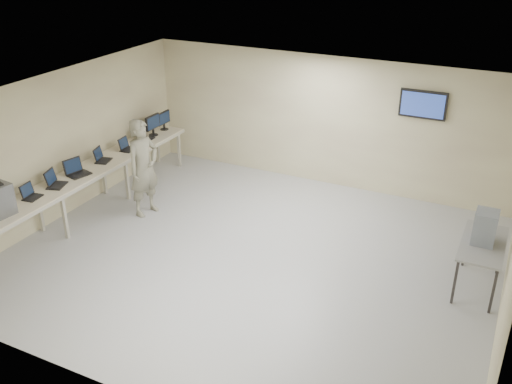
% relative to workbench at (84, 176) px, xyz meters
% --- Properties ---
extents(room, '(8.01, 7.01, 2.81)m').
position_rel_workbench_xyz_m(room, '(3.62, 0.06, 0.58)').
color(room, '#9C9C9C').
rests_on(room, ground).
extents(workbench, '(0.76, 6.00, 0.90)m').
position_rel_workbench_xyz_m(workbench, '(0.00, 0.00, 0.00)').
color(workbench, '#C7B988').
rests_on(workbench, ground).
extents(laptop_0, '(0.30, 0.35, 0.25)m').
position_rel_workbench_xyz_m(laptop_0, '(-0.07, -1.25, 0.14)').
color(laptop_0, black).
rests_on(laptop_0, workbench).
extents(laptop_1, '(0.41, 0.43, 0.29)m').
position_rel_workbench_xyz_m(laptop_1, '(-0.06, -0.69, 0.15)').
color(laptop_1, black).
rests_on(laptop_1, workbench).
extents(laptop_2, '(0.42, 0.46, 0.31)m').
position_rel_workbench_xyz_m(laptop_2, '(-0.03, -0.13, 0.15)').
color(laptop_2, black).
rests_on(laptop_2, workbench).
extents(laptop_3, '(0.36, 0.40, 0.27)m').
position_rel_workbench_xyz_m(laptop_3, '(-0.07, 0.61, 0.14)').
color(laptop_3, black).
rests_on(laptop_3, workbench).
extents(laptop_4, '(0.29, 0.34, 0.26)m').
position_rel_workbench_xyz_m(laptop_4, '(-0.00, 1.34, 0.14)').
color(laptop_4, black).
rests_on(laptop_4, workbench).
extents(laptop_5, '(0.32, 0.38, 0.28)m').
position_rel_workbench_xyz_m(laptop_5, '(-0.05, 2.00, 0.15)').
color(laptop_5, black).
rests_on(laptop_5, workbench).
extents(monitor_near, '(0.21, 0.47, 0.46)m').
position_rel_workbench_xyz_m(monitor_near, '(-0.01, 2.32, 0.35)').
color(monitor_near, black).
rests_on(monitor_near, workbench).
extents(monitor_far, '(0.19, 0.43, 0.42)m').
position_rel_workbench_xyz_m(monitor_far, '(-0.01, 2.75, 0.33)').
color(monitor_far, black).
rests_on(monitor_far, workbench).
extents(soldier, '(0.59, 0.78, 1.93)m').
position_rel_workbench_xyz_m(soldier, '(1.00, 0.57, 0.14)').
color(soldier, '#646754').
rests_on(soldier, ground).
extents(side_table, '(0.64, 1.37, 0.82)m').
position_rel_workbench_xyz_m(side_table, '(7.19, 0.74, -0.08)').
color(side_table, gray).
rests_on(side_table, ground).
extents(storage_bins, '(0.33, 0.37, 0.52)m').
position_rel_workbench_xyz_m(storage_bins, '(7.17, 0.74, 0.25)').
color(storage_bins, '#939EAF').
rests_on(storage_bins, side_table).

